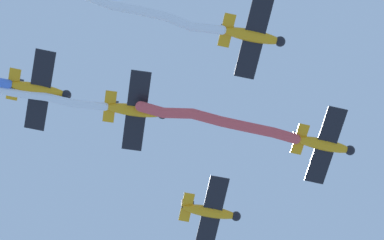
% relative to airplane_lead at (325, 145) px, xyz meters
% --- Properties ---
extents(airplane_lead, '(7.57, 5.92, 1.94)m').
position_rel_airplane_lead_xyz_m(airplane_lead, '(0.00, 0.00, 0.00)').
color(airplane_lead, orange).
extents(smoke_trail_lead, '(8.15, 13.31, 2.25)m').
position_rel_airplane_lead_xyz_m(smoke_trail_lead, '(5.01, -8.55, -0.63)').
color(smoke_trail_lead, '#DB4C4C').
extents(airplane_left_wing, '(7.65, 5.95, 1.94)m').
position_rel_airplane_lead_xyz_m(airplane_left_wing, '(-3.82, -11.67, -0.40)').
color(airplane_left_wing, orange).
extents(airplane_right_wing, '(7.62, 5.94, 1.94)m').
position_rel_airplane_lead_xyz_m(airplane_right_wing, '(11.67, -3.82, 0.30)').
color(airplane_right_wing, orange).
extents(smoke_trail_right_wing, '(9.35, 18.26, 4.37)m').
position_rel_airplane_lead_xyz_m(smoke_trail_right_wing, '(17.12, -14.97, 1.92)').
color(smoke_trail_right_wing, white).
extents(airplane_slot, '(7.73, 5.98, 1.94)m').
position_rel_airplane_lead_xyz_m(airplane_slot, '(7.86, -15.49, -0.20)').
color(airplane_slot, orange).
extents(airplane_trail, '(7.61, 5.94, 1.94)m').
position_rel_airplane_lead_xyz_m(airplane_trail, '(11.77, -23.24, 0.40)').
color(airplane_trail, orange).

